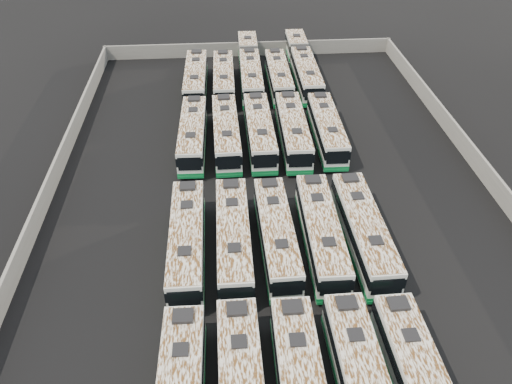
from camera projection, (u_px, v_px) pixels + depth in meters
name	position (u px, v px, depth m)	size (l,w,h in m)	color
ground	(272.00, 194.00, 50.72)	(140.00, 140.00, 0.00)	black
perimeter_wall	(273.00, 185.00, 50.05)	(45.20, 73.20, 2.20)	slate
bus_midfront_far_left	(187.00, 241.00, 42.31)	(2.84, 13.32, 3.76)	silver
bus_midfront_left	(233.00, 238.00, 42.61)	(2.87, 13.30, 3.75)	silver
bus_midfront_center	(276.00, 235.00, 43.02)	(3.00, 12.95, 3.64)	silver
bus_midfront_right	(321.00, 233.00, 43.16)	(2.99, 13.31, 3.74)	silver
bus_midfront_far_right	(364.00, 231.00, 43.26)	(3.07, 13.47, 3.79)	silver
bus_midback_far_left	(193.00, 134.00, 56.41)	(3.09, 13.16, 3.69)	silver
bus_midback_left	(226.00, 133.00, 56.60)	(3.02, 13.33, 3.75)	silver
bus_midback_center	(260.00, 131.00, 56.84)	(2.90, 13.38, 3.77)	silver
bus_midback_right	(293.00, 130.00, 56.96)	(3.06, 13.53, 3.80)	silver
bus_midback_far_right	(327.00, 129.00, 57.36)	(2.93, 12.96, 3.64)	silver
bus_back_far_left	(196.00, 79.00, 67.97)	(3.06, 13.39, 3.76)	silver
bus_back_left	(224.00, 79.00, 68.15)	(2.91, 13.02, 3.66)	silver
bus_back_center	(250.00, 67.00, 71.27)	(3.22, 20.62, 3.73)	silver
bus_back_right	(279.00, 77.00, 68.70)	(2.76, 12.89, 3.63)	silver
bus_back_far_right	(303.00, 65.00, 71.88)	(3.03, 20.74, 3.76)	silver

